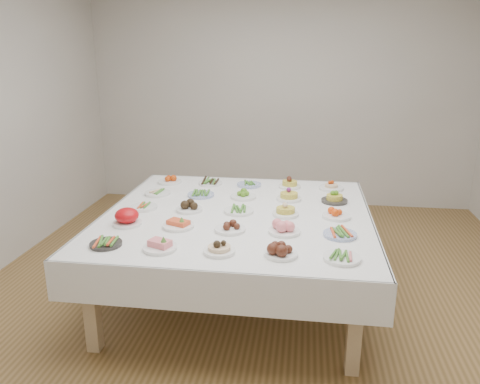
# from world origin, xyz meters

# --- Properties ---
(room_envelope) EXTENTS (5.02, 5.02, 2.81)m
(room_envelope) POSITION_xyz_m (0.00, 0.00, 1.83)
(room_envelope) COLOR olive
(room_envelope) RESTS_ON ground
(display_table) EXTENTS (2.13, 2.13, 0.75)m
(display_table) POSITION_xyz_m (-0.19, -0.16, 0.68)
(display_table) COLOR white
(display_table) RESTS_ON ground
(dish_0) EXTENTS (0.21, 0.21, 0.05)m
(dish_0) POSITION_xyz_m (-0.96, -0.94, 0.77)
(dish_0) COLOR #2D2A28
(dish_0) RESTS_ON display_table
(dish_1) EXTENTS (0.22, 0.22, 0.09)m
(dish_1) POSITION_xyz_m (-0.58, -0.95, 0.79)
(dish_1) COLOR white
(dish_1) RESTS_ON display_table
(dish_2) EXTENTS (0.21, 0.21, 0.12)m
(dish_2) POSITION_xyz_m (-0.19, -0.95, 0.80)
(dish_2) COLOR white
(dish_2) RESTS_ON display_table
(dish_3) EXTENTS (0.21, 0.21, 0.10)m
(dish_3) POSITION_xyz_m (0.21, -0.93, 0.80)
(dish_3) COLOR white
(dish_3) RESTS_ON display_table
(dish_4) EXTENTS (0.23, 0.23, 0.05)m
(dish_4) POSITION_xyz_m (0.59, -0.94, 0.77)
(dish_4) COLOR white
(dish_4) RESTS_ON display_table
(dish_5) EXTENTS (0.21, 0.21, 0.13)m
(dish_5) POSITION_xyz_m (-0.97, -0.54, 0.81)
(dish_5) COLOR white
(dish_5) RESTS_ON display_table
(dish_6) EXTENTS (0.23, 0.23, 0.10)m
(dish_6) POSITION_xyz_m (-0.57, -0.54, 0.79)
(dish_6) COLOR white
(dish_6) RESTS_ON display_table
(dish_7) EXTENTS (0.22, 0.22, 0.10)m
(dish_7) POSITION_xyz_m (-0.18, -0.56, 0.79)
(dish_7) COLOR white
(dish_7) RESTS_ON display_table
(dish_8) EXTENTS (0.24, 0.24, 0.11)m
(dish_8) POSITION_xyz_m (0.21, -0.54, 0.80)
(dish_8) COLOR white
(dish_8) RESTS_ON display_table
(dish_9) EXTENTS (0.24, 0.23, 0.06)m
(dish_9) POSITION_xyz_m (0.60, -0.55, 0.78)
(dish_9) COLOR #4C66B2
(dish_9) RESTS_ON display_table
(dish_10) EXTENTS (0.22, 0.22, 0.05)m
(dish_10) POSITION_xyz_m (-0.97, -0.17, 0.77)
(dish_10) COLOR white
(dish_10) RESTS_ON display_table
(dish_11) EXTENTS (0.21, 0.21, 0.09)m
(dish_11) POSITION_xyz_m (-0.58, -0.17, 0.79)
(dish_11) COLOR white
(dish_11) RESTS_ON display_table
(dish_12) EXTENTS (0.23, 0.23, 0.06)m
(dish_12) POSITION_xyz_m (-0.18, -0.15, 0.78)
(dish_12) COLOR white
(dish_12) RESTS_ON display_table
(dish_13) EXTENTS (0.21, 0.21, 0.11)m
(dish_13) POSITION_xyz_m (0.20, -0.17, 0.80)
(dish_13) COLOR white
(dish_13) RESTS_ON display_table
(dish_14) EXTENTS (0.22, 0.22, 0.09)m
(dish_14) POSITION_xyz_m (0.60, -0.16, 0.79)
(dish_14) COLOR white
(dish_14) RESTS_ON display_table
(dish_15) EXTENTS (0.23, 0.23, 0.05)m
(dish_15) POSITION_xyz_m (-0.98, 0.23, 0.77)
(dish_15) COLOR white
(dish_15) RESTS_ON display_table
(dish_16) EXTENTS (0.24, 0.23, 0.06)m
(dish_16) POSITION_xyz_m (-0.58, 0.24, 0.78)
(dish_16) COLOR #4C66B2
(dish_16) RESTS_ON display_table
(dish_17) EXTENTS (0.23, 0.23, 0.09)m
(dish_17) POSITION_xyz_m (-0.19, 0.24, 0.79)
(dish_17) COLOR white
(dish_17) RESTS_ON display_table
(dish_18) EXTENTS (0.21, 0.21, 0.12)m
(dish_18) POSITION_xyz_m (0.21, 0.24, 0.81)
(dish_18) COLOR white
(dish_18) RESTS_ON display_table
(dish_19) EXTENTS (0.22, 0.22, 0.12)m
(dish_19) POSITION_xyz_m (0.60, 0.23, 0.80)
(dish_19) COLOR #2D2A28
(dish_19) RESTS_ON display_table
(dish_20) EXTENTS (0.23, 0.23, 0.10)m
(dish_20) POSITION_xyz_m (-0.98, 0.62, 0.79)
(dish_20) COLOR white
(dish_20) RESTS_ON display_table
(dish_21) EXTENTS (0.22, 0.22, 0.06)m
(dish_21) POSITION_xyz_m (-0.57, 0.63, 0.78)
(dish_21) COLOR white
(dish_21) RESTS_ON display_table
(dish_22) EXTENTS (0.23, 0.23, 0.05)m
(dish_22) POSITION_xyz_m (-0.19, 0.63, 0.77)
(dish_22) COLOR #4C66B2
(dish_22) RESTS_ON display_table
(dish_23) EXTENTS (0.21, 0.21, 0.11)m
(dish_23) POSITION_xyz_m (0.20, 0.62, 0.80)
(dish_23) COLOR white
(dish_23) RESTS_ON display_table
(dish_24) EXTENTS (0.23, 0.23, 0.11)m
(dish_24) POSITION_xyz_m (0.59, 0.62, 0.80)
(dish_24) COLOR white
(dish_24) RESTS_ON display_table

